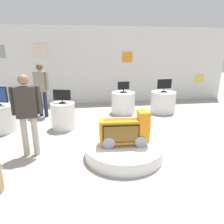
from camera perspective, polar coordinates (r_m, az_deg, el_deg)
ground_plane at (r=4.14m, az=5.19°, el=-13.11°), size 30.00×30.00×0.00m
back_wall_display at (r=8.34m, az=-2.40°, el=12.89°), size 10.37×0.13×2.97m
main_display_pedestal at (r=4.19m, az=3.28°, el=-10.67°), size 1.56×1.56×0.25m
novelty_firetruck_tv at (r=4.02m, az=3.64°, el=-5.54°), size 0.99×0.40×0.69m
display_pedestal_left_rear at (r=6.95m, az=3.17°, el=2.64°), size 0.80×0.80×0.72m
tv_on_left_rear at (r=6.84m, az=3.25°, el=7.07°), size 0.40×0.24×0.36m
display_pedestal_center_rear at (r=7.25m, az=14.13°, el=2.75°), size 0.84×0.84×0.72m
tv_on_center_rear at (r=7.13m, az=14.49°, el=7.49°), size 0.55×0.20×0.45m
display_pedestal_right_rear at (r=6.09m, az=-28.91°, el=-1.56°), size 0.76×0.76×0.72m
display_pedestal_far_right at (r=5.70m, az=-13.53°, el=-1.03°), size 0.64×0.64×0.72m
tv_on_far_right at (r=5.56m, az=-13.91°, el=4.42°), size 0.47×0.18×0.36m
shopper_browsing_near_truck at (r=6.80m, az=-19.29°, el=6.79°), size 0.50×0.36×1.68m
shopper_browsing_rear at (r=4.26m, az=-22.82°, el=0.56°), size 0.56×0.23×1.65m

